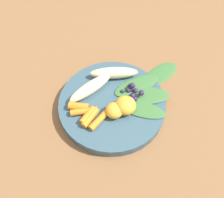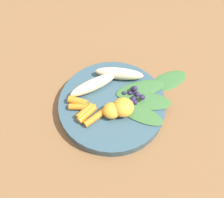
% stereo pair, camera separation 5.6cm
% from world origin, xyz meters
% --- Properties ---
extents(ground_plane, '(2.40, 2.40, 0.00)m').
position_xyz_m(ground_plane, '(0.00, 0.00, 0.00)').
color(ground_plane, brown).
extents(bowl, '(0.26, 0.26, 0.03)m').
position_xyz_m(bowl, '(0.00, 0.00, 0.01)').
color(bowl, '#385666').
rests_on(bowl, ground_plane).
extents(banana_peeled_left, '(0.10, 0.12, 0.03)m').
position_xyz_m(banana_peeled_left, '(0.06, -0.02, 0.04)').
color(banana_peeled_left, beige).
rests_on(banana_peeled_left, bowl).
extents(banana_peeled_right, '(0.13, 0.06, 0.03)m').
position_xyz_m(banana_peeled_right, '(0.01, -0.08, 0.04)').
color(banana_peeled_right, beige).
rests_on(banana_peeled_right, bowl).
extents(orange_segment_near, '(0.05, 0.05, 0.04)m').
position_xyz_m(orange_segment_near, '(-0.04, 0.02, 0.05)').
color(orange_segment_near, '#F4A833').
rests_on(orange_segment_near, bowl).
extents(orange_segment_far, '(0.04, 0.04, 0.03)m').
position_xyz_m(orange_segment_far, '(-0.01, 0.03, 0.04)').
color(orange_segment_far, '#F4A833').
rests_on(orange_segment_far, bowl).
extents(carrot_front, '(0.05, 0.02, 0.02)m').
position_xyz_m(carrot_front, '(0.07, 0.04, 0.04)').
color(carrot_front, orange).
rests_on(carrot_front, bowl).
extents(carrot_mid_left, '(0.06, 0.04, 0.01)m').
position_xyz_m(carrot_mid_left, '(0.06, 0.05, 0.03)').
color(carrot_mid_left, orange).
rests_on(carrot_mid_left, bowl).
extents(carrot_mid_right, '(0.03, 0.05, 0.02)m').
position_xyz_m(carrot_mid_right, '(0.04, 0.06, 0.04)').
color(carrot_mid_right, orange).
rests_on(carrot_mid_right, bowl).
extents(carrot_rear, '(0.03, 0.05, 0.02)m').
position_xyz_m(carrot_rear, '(0.04, 0.06, 0.03)').
color(carrot_rear, orange).
rests_on(carrot_rear, bowl).
extents(carrot_small, '(0.04, 0.06, 0.02)m').
position_xyz_m(carrot_small, '(0.02, 0.06, 0.03)').
color(carrot_small, orange).
rests_on(carrot_small, bowl).
extents(blueberry_pile, '(0.06, 0.06, 0.03)m').
position_xyz_m(blueberry_pile, '(-0.05, -0.03, 0.04)').
color(blueberry_pile, '#2D234C').
rests_on(blueberry_pile, bowl).
extents(kale_leaf_left, '(0.12, 0.06, 0.01)m').
position_xyz_m(kale_leaf_left, '(-0.07, 0.01, 0.03)').
color(kale_leaf_left, '#3D7038').
rests_on(kale_leaf_left, bowl).
extents(kale_leaf_right, '(0.13, 0.08, 0.01)m').
position_xyz_m(kale_leaf_right, '(-0.07, -0.03, 0.03)').
color(kale_leaf_right, '#3D7038').
rests_on(kale_leaf_right, bowl).
extents(kale_leaf_rear, '(0.13, 0.12, 0.01)m').
position_xyz_m(kale_leaf_rear, '(-0.05, -0.06, 0.03)').
color(kale_leaf_rear, '#3D7038').
rests_on(kale_leaf_rear, bowl).
extents(kale_leaf_stray, '(0.12, 0.13, 0.01)m').
position_xyz_m(kale_leaf_stray, '(-0.11, -0.14, 0.00)').
color(kale_leaf_stray, '#3D7038').
rests_on(kale_leaf_stray, ground_plane).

